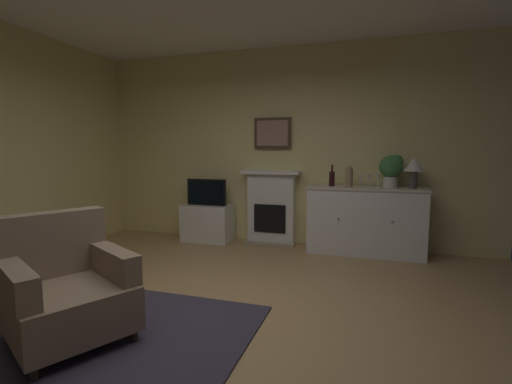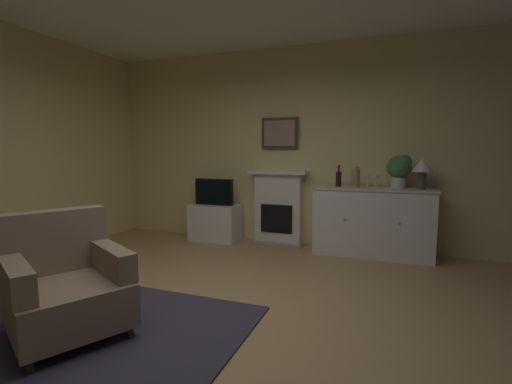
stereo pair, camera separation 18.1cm
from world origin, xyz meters
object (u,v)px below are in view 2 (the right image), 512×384
Objects in this scene: armchair at (66,285)px; vase_decorative at (356,177)px; wine_glass_left at (368,178)px; wine_glass_right at (386,179)px; table_lamp at (423,167)px; potted_plant_small at (400,168)px; potted_plant_fern at (40,252)px; wine_glass_center at (377,178)px; tv_cabinet at (215,222)px; wine_bottle at (339,179)px; framed_picture at (280,133)px; tv_set at (214,192)px; fireplace_unit at (278,207)px; sideboard_cabinet at (372,222)px.

vase_decorative is at bearing 57.60° from armchair.
wine_glass_left is 1.00× the size of wine_glass_right.
table_lamp is 0.27m from potted_plant_small.
potted_plant_fern is at bearing 147.54° from armchair.
tv_cabinet is at bearing 179.72° from wine_glass_center.
wine_bottle is at bearing 179.25° from wine_glass_left.
framed_picture reaches higher than vase_decorative.
tv_cabinet is at bearing 94.87° from armchair.
wine_bottle is 0.47× the size of tv_set.
wine_glass_right is 0.59× the size of vase_decorative.
potted_plant_small reaches higher than fireplace_unit.
potted_plant_small is (3.78, 2.12, 0.91)m from potted_plant_fern.
potted_plant_fern is at bearing -145.45° from wine_bottle.
wine_bottle is 1.03× the size of vase_decorative.
potted_plant_fern is at bearing -133.21° from fireplace_unit.
vase_decorative is at bearing -169.92° from potted_plant_small.
wine_glass_right is at bearing 9.74° from sideboard_cabinet.
potted_plant_small is (2.64, 0.03, 0.89)m from tv_cabinet.
framed_picture is 1.96× the size of vase_decorative.
wine_glass_left is 3.63m from armchair.
framed_picture reaches higher than armchair.
vase_decorative is 0.45× the size of tv_set.
sideboard_cabinet is at bearing -0.37° from tv_cabinet.
table_lamp is 4.64m from potted_plant_fern.
tv_cabinet is at bearing -170.55° from fireplace_unit.
armchair is at bearing -131.77° from table_lamp.
table_lamp is at bearing -6.59° from framed_picture.
wine_glass_left reaches higher than potted_plant_fern.
wine_glass_left is 0.16m from vase_decorative.
potted_plant_small is at bearing 3.24° from wine_bottle.
wine_bottle reaches higher than wine_glass_center.
sideboard_cabinet is at bearing 30.90° from potted_plant_fern.
framed_picture is 1.53m from wine_glass_center.
wine_bottle is 0.60m from wine_glass_right.
table_lamp is at bearing 0.16° from tv_set.
armchair is (0.25, -2.95, -0.38)m from tv_set.
wine_glass_center is at bearing -8.96° from framed_picture.
armchair is at bearing -125.41° from wine_glass_center.
wine_glass_right is at bearing 2.18° from wine_bottle.
potted_plant_small is at bearing -6.08° from framed_picture.
sideboard_cabinet is 3.62m from armchair.
framed_picture is 1.34m from tv_set.
sideboard_cabinet is 0.78m from potted_plant_small.
wine_glass_center is 0.15× the size of armchair.
wine_glass_right is (1.50, -0.15, 0.48)m from fireplace_unit.
tv_cabinet is at bearing 61.38° from potted_plant_fern.
fireplace_unit is at bearing 168.60° from vase_decorative.
fireplace_unit is 2.75× the size of table_lamp.
potted_plant_fern is 0.40× the size of armchair.
tv_set is (-2.25, -0.01, -0.27)m from wine_glass_left.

